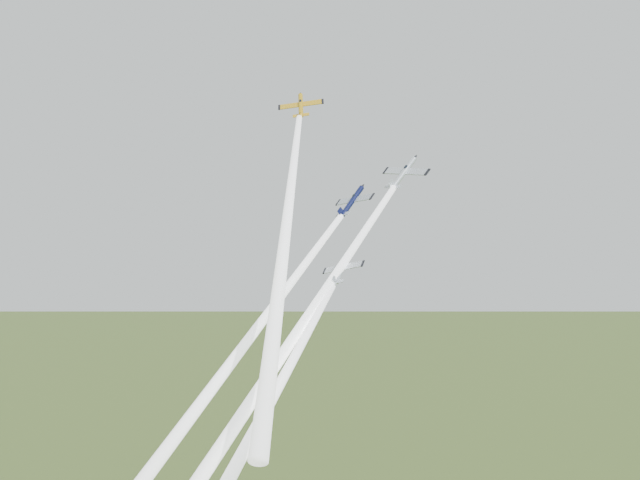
{
  "coord_description": "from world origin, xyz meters",
  "views": [
    {
      "loc": [
        53.64,
        -113.68,
        92.37
      ],
      "look_at": [
        0.0,
        -6.0,
        92.0
      ],
      "focal_mm": 45.0,
      "sensor_mm": 36.0,
      "label": 1
    }
  ],
  "objects_px": {
    "plane_navy": "(352,201)",
    "plane_silver_low": "(342,269)",
    "plane_silver_right": "(404,173)",
    "plane_yellow": "(301,105)"
  },
  "relations": [
    {
      "from": "plane_navy",
      "to": "plane_silver_low",
      "type": "height_order",
      "value": "plane_navy"
    },
    {
      "from": "plane_silver_right",
      "to": "plane_silver_low",
      "type": "relative_size",
      "value": 1.24
    },
    {
      "from": "plane_silver_low",
      "to": "plane_yellow",
      "type": "bearing_deg",
      "value": 143.12
    },
    {
      "from": "plane_silver_right",
      "to": "plane_yellow",
      "type": "bearing_deg",
      "value": -167.35
    },
    {
      "from": "plane_silver_right",
      "to": "plane_silver_low",
      "type": "bearing_deg",
      "value": -89.83
    },
    {
      "from": "plane_yellow",
      "to": "plane_navy",
      "type": "xyz_separation_m",
      "value": [
        11.66,
        -5.11,
        -16.34
      ]
    },
    {
      "from": "plane_silver_right",
      "to": "plane_navy",
      "type": "bearing_deg",
      "value": -138.04
    },
    {
      "from": "plane_navy",
      "to": "plane_silver_low",
      "type": "distance_m",
      "value": 14.43
    },
    {
      "from": "plane_silver_low",
      "to": "plane_navy",
      "type": "bearing_deg",
      "value": 115.17
    },
    {
      "from": "plane_yellow",
      "to": "plane_silver_right",
      "type": "xyz_separation_m",
      "value": [
        18.89,
        -2.01,
        -12.04
      ]
    }
  ]
}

